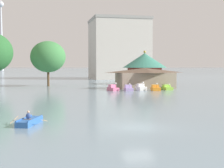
# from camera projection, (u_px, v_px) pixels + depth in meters

# --- Properties ---
(ground_plane) EXTENTS (2000.00, 2000.00, 0.00)m
(ground_plane) POSITION_uv_depth(u_px,v_px,m) (138.00, 127.00, 26.22)
(ground_plane) COLOR gray
(rowboat_with_rower) EXTENTS (3.11, 3.73, 1.23)m
(rowboat_with_rower) POSITION_uv_depth(u_px,v_px,m) (30.00, 121.00, 27.35)
(rowboat_with_rower) COLOR #2D60AD
(rowboat_with_rower) RESTS_ON ground
(pedal_boat_pink) EXTENTS (2.06, 3.21, 1.71)m
(pedal_boat_pink) POSITION_uv_depth(u_px,v_px,m) (113.00, 88.00, 64.89)
(pedal_boat_pink) COLOR pink
(pedal_boat_pink) RESTS_ON ground
(pedal_boat_lavender) EXTENTS (1.72, 2.83, 1.57)m
(pedal_boat_lavender) POSITION_uv_depth(u_px,v_px,m) (128.00, 88.00, 64.48)
(pedal_boat_lavender) COLOR #B299D8
(pedal_boat_lavender) RESTS_ON ground
(pedal_boat_white) EXTENTS (1.83, 2.50, 1.83)m
(pedal_boat_white) POSITION_uv_depth(u_px,v_px,m) (141.00, 88.00, 65.34)
(pedal_boat_white) COLOR white
(pedal_boat_white) RESTS_ON ground
(pedal_boat_orange) EXTENTS (1.84, 2.48, 1.59)m
(pedal_boat_orange) POSITION_uv_depth(u_px,v_px,m) (156.00, 88.00, 64.93)
(pedal_boat_orange) COLOR orange
(pedal_boat_orange) RESTS_ON ground
(pedal_boat_lime) EXTENTS (1.71, 2.75, 1.35)m
(pedal_boat_lime) POSITION_uv_depth(u_px,v_px,m) (167.00, 88.00, 67.03)
(pedal_boat_lime) COLOR #8CCC3F
(pedal_boat_lime) RESTS_ON ground
(boathouse) EXTENTS (13.14, 7.74, 4.55)m
(boathouse) POSITION_uv_depth(u_px,v_px,m) (145.00, 78.00, 71.53)
(boathouse) COLOR gray
(boathouse) RESTS_ON ground
(green_roof_pavilion) EXTENTS (12.16, 12.16, 9.20)m
(green_roof_pavilion) POSITION_uv_depth(u_px,v_px,m) (145.00, 67.00, 87.85)
(green_roof_pavilion) COLOR #993328
(green_roof_pavilion) RESTS_ON ground
(shoreline_tree_mid) EXTENTS (8.61, 8.61, 11.11)m
(shoreline_tree_mid) POSITION_uv_depth(u_px,v_px,m) (48.00, 57.00, 78.76)
(shoreline_tree_mid) COLOR brown
(shoreline_tree_mid) RESTS_ON ground
(background_building_block) EXTENTS (21.62, 19.61, 23.35)m
(background_building_block) POSITION_uv_depth(u_px,v_px,m) (119.00, 49.00, 125.43)
(background_building_block) COLOR beige
(background_building_block) RESTS_ON ground
(distant_broadcast_tower) EXTENTS (6.72, 6.72, 154.51)m
(distant_broadcast_tower) POSITION_uv_depth(u_px,v_px,m) (1.00, 17.00, 366.36)
(distant_broadcast_tower) COLOR #B7BCC6
(distant_broadcast_tower) RESTS_ON ground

